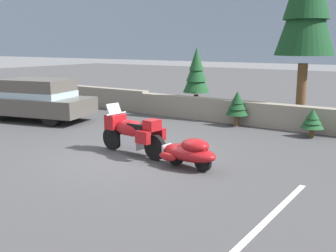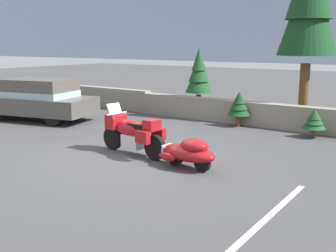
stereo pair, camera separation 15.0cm
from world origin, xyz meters
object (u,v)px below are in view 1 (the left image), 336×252
suv_at_left_edge (34,99)px  pine_tree_secondary (196,72)px  touring_motorcycle (132,132)px  car_shaped_trailer (189,152)px

suv_at_left_edge → pine_tree_secondary: pine_tree_secondary is taller
touring_motorcycle → suv_at_left_edge: suv_at_left_edge is taller
touring_motorcycle → pine_tree_secondary: size_ratio=0.82×
touring_motorcycle → car_shaped_trailer: 1.96m
car_shaped_trailer → suv_at_left_edge: (-8.37, 2.01, 0.43)m
car_shaped_trailer → pine_tree_secondary: 8.16m
car_shaped_trailer → suv_at_left_edge: size_ratio=0.43×
touring_motorcycle → pine_tree_secondary: pine_tree_secondary is taller
car_shaped_trailer → suv_at_left_edge: 8.62m
touring_motorcycle → pine_tree_secondary: (-2.00, 6.81, 1.15)m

